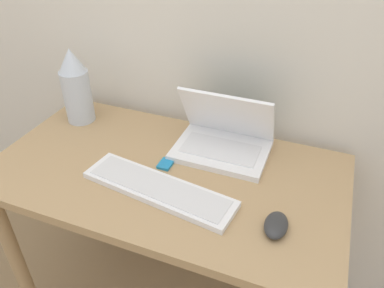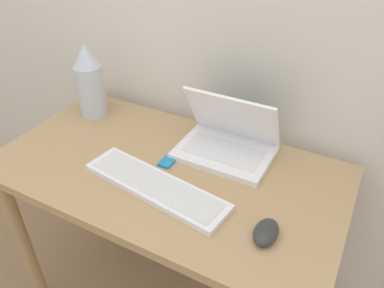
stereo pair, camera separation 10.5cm
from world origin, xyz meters
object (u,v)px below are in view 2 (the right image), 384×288
(laptop, at_px, (227,140))
(vase, at_px, (90,81))
(mouse, at_px, (266,232))
(mp3_player, at_px, (167,162))
(keyboard, at_px, (155,186))

(laptop, relative_size, vase, 1.09)
(mouse, bearing_deg, mp3_player, 159.32)
(laptop, height_order, vase, vase)
(mp3_player, bearing_deg, laptop, 46.14)
(mp3_player, bearing_deg, mouse, -20.68)
(mouse, xyz_separation_m, vase, (-0.79, 0.28, 0.12))
(mouse, height_order, mp3_player, mouse)
(mouse, distance_m, mp3_player, 0.40)
(mp3_player, bearing_deg, keyboard, -74.56)
(mp3_player, bearing_deg, vase, 161.10)
(vase, bearing_deg, mouse, -19.75)
(keyboard, bearing_deg, vase, 149.66)
(keyboard, xyz_separation_m, mouse, (0.34, -0.02, 0.01))
(mouse, bearing_deg, keyboard, 176.35)
(laptop, bearing_deg, mp3_player, -133.86)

